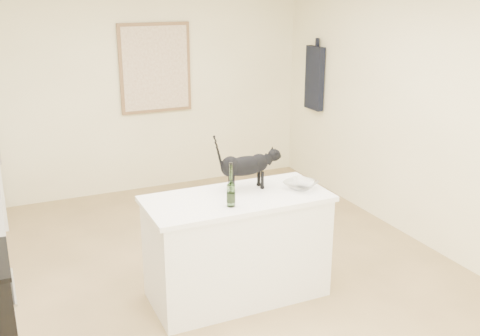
# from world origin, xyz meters

# --- Properties ---
(floor) EXTENTS (5.50, 5.50, 0.00)m
(floor) POSITION_xyz_m (0.00, 0.00, 0.00)
(floor) COLOR tan
(floor) RESTS_ON ground
(wall_back) EXTENTS (4.50, 0.00, 4.50)m
(wall_back) POSITION_xyz_m (0.00, 2.75, 1.30)
(wall_back) COLOR #F9F2C1
(wall_back) RESTS_ON ground
(wall_right) EXTENTS (0.00, 5.50, 5.50)m
(wall_right) POSITION_xyz_m (2.25, 0.00, 1.30)
(wall_right) COLOR #F9F2C1
(wall_right) RESTS_ON ground
(island_base) EXTENTS (1.44, 0.67, 0.86)m
(island_base) POSITION_xyz_m (0.10, -0.20, 0.43)
(island_base) COLOR white
(island_base) RESTS_ON floor
(island_top) EXTENTS (1.50, 0.70, 0.04)m
(island_top) POSITION_xyz_m (0.10, -0.20, 0.88)
(island_top) COLOR white
(island_top) RESTS_ON island_base
(artwork_frame) EXTENTS (0.90, 0.03, 1.10)m
(artwork_frame) POSITION_xyz_m (0.30, 2.72, 1.55)
(artwork_frame) COLOR brown
(artwork_frame) RESTS_ON wall_back
(artwork_canvas) EXTENTS (0.82, 0.00, 1.02)m
(artwork_canvas) POSITION_xyz_m (0.30, 2.70, 1.55)
(artwork_canvas) COLOR beige
(artwork_canvas) RESTS_ON wall_back
(hanging_garment) EXTENTS (0.08, 0.34, 0.80)m
(hanging_garment) POSITION_xyz_m (2.19, 2.05, 1.40)
(hanging_garment) COLOR black
(hanging_garment) RESTS_ON wall_right
(black_cat) EXTENTS (0.53, 0.19, 0.36)m
(black_cat) POSITION_xyz_m (0.23, -0.07, 1.08)
(black_cat) COLOR black
(black_cat) RESTS_ON island_top
(wine_bottle) EXTENTS (0.08, 0.08, 0.31)m
(wine_bottle) POSITION_xyz_m (-0.03, -0.38, 1.05)
(wine_bottle) COLOR #2E5622
(wine_bottle) RESTS_ON island_top
(glass_bowl) EXTENTS (0.35, 0.35, 0.06)m
(glass_bowl) POSITION_xyz_m (0.66, -0.25, 0.93)
(glass_bowl) COLOR silver
(glass_bowl) RESTS_ON island_top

